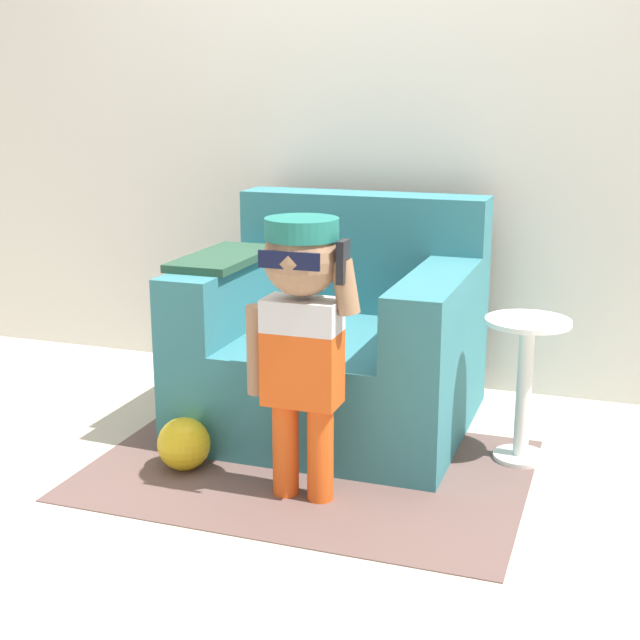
% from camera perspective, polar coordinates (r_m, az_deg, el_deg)
% --- Properties ---
extents(ground_plane, '(10.00, 10.00, 0.00)m').
position_cam_1_polar(ground_plane, '(3.56, -0.80, -6.80)').
color(ground_plane, '#BCB29E').
extents(wall_back, '(10.00, 0.05, 2.60)m').
position_cam_1_polar(wall_back, '(3.99, 2.76, 14.60)').
color(wall_back, silver).
rests_on(wall_back, ground_plane).
extents(armchair, '(1.06, 0.99, 0.88)m').
position_cam_1_polar(armchair, '(3.54, 1.15, -1.45)').
color(armchair, teal).
rests_on(armchair, ground_plane).
extents(person_child, '(0.38, 0.28, 0.92)m').
position_cam_1_polar(person_child, '(2.77, -1.19, 0.27)').
color(person_child, '#E05119').
rests_on(person_child, ground_plane).
extents(side_table, '(0.30, 0.30, 0.52)m').
position_cam_1_polar(side_table, '(3.23, 12.97, -3.54)').
color(side_table, white).
rests_on(side_table, ground_plane).
extents(rug, '(1.51, 1.05, 0.01)m').
position_cam_1_polar(rug, '(3.18, -0.75, -9.50)').
color(rug, brown).
rests_on(rug, ground_plane).
extents(toy_ball, '(0.19, 0.19, 0.19)m').
position_cam_1_polar(toy_ball, '(3.19, -8.71, -7.85)').
color(toy_ball, yellow).
rests_on(toy_ball, ground_plane).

